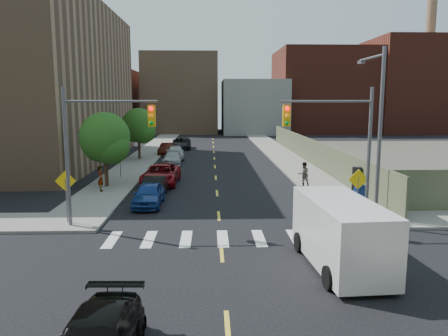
{
  "coord_description": "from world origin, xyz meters",
  "views": [
    {
      "loc": [
        -0.47,
        -15.46,
        6.38
      ],
      "look_at": [
        0.43,
        12.42,
        2.0
      ],
      "focal_mm": 35.0,
      "sensor_mm": 36.0,
      "label": 1
    }
  ],
  "objects": [
    {
      "name": "bg_bldg_midwest",
      "position": [
        -6.0,
        72.0,
        7.5
      ],
      "size": [
        14.0,
        16.0,
        15.0
      ],
      "primitive_type": "cube",
      "color": "#8C6B4C",
      "rests_on": "ground"
    },
    {
      "name": "warn_sign_midwest",
      "position": [
        -7.8,
        20.0,
        1.99
      ],
      "size": [
        1.06,
        0.06,
        2.83
      ],
      "color": "#59595E",
      "rests_on": "ground"
    },
    {
      "name": "bg_bldg_center",
      "position": [
        8.0,
        70.0,
        5.0
      ],
      "size": [
        12.0,
        16.0,
        10.0
      ],
      "primitive_type": "cube",
      "color": "gray",
      "rests_on": "ground"
    },
    {
      "name": "parked_car_black",
      "position": [
        -4.2,
        12.95,
        0.65
      ],
      "size": [
        1.6,
        4.04,
        1.31
      ],
      "primitive_type": "imported",
      "rotation": [
        0.0,
        0.0,
        -0.06
      ],
      "color": "black",
      "rests_on": "ground"
    },
    {
      "name": "warn_sign_ne",
      "position": [
        7.2,
        6.5,
        1.99
      ],
      "size": [
        1.06,
        0.06,
        2.83
      ],
      "color": "#59595E",
      "rests_on": "ground"
    },
    {
      "name": "bg_bldg_west",
      "position": [
        -22.0,
        70.0,
        6.0
      ],
      "size": [
        14.0,
        18.0,
        12.0
      ],
      "primitive_type": "cube",
      "color": "#592319",
      "rests_on": "ground"
    },
    {
      "name": "warn_sign_nw",
      "position": [
        -7.8,
        6.5,
        1.99
      ],
      "size": [
        1.06,
        0.06,
        2.83
      ],
      "color": "#59595E",
      "rests_on": "ground"
    },
    {
      "name": "fence_north",
      "position": [
        9.6,
        28.0,
        1.25
      ],
      "size": [
        0.12,
        44.0,
        2.5
      ],
      "primitive_type": "cube",
      "color": "#656D4C",
      "rests_on": "ground"
    },
    {
      "name": "parked_car_blue",
      "position": [
        -4.2,
        10.51,
        0.71
      ],
      "size": [
        1.74,
        4.18,
        1.41
      ],
      "primitive_type": "imported",
      "rotation": [
        0.0,
        0.0,
        -0.02
      ],
      "color": "navy",
      "rests_on": "ground"
    },
    {
      "name": "signal_ne",
      "position": [
        5.98,
        6.0,
        4.53
      ],
      "size": [
        4.59,
        0.3,
        7.0
      ],
      "color": "#59595E",
      "rests_on": "ground"
    },
    {
      "name": "cargo_van",
      "position": [
        4.49,
        0.6,
        1.39
      ],
      "size": [
        2.73,
        5.91,
        2.64
      ],
      "rotation": [
        0.0,
        0.0,
        0.07
      ],
      "color": "white",
      "rests_on": "ground"
    },
    {
      "name": "parked_car_white",
      "position": [
        -4.2,
        31.51,
        0.76
      ],
      "size": [
        2.15,
        4.58,
        1.52
      ],
      "primitive_type": "imported",
      "rotation": [
        0.0,
        0.0,
        0.08
      ],
      "color": "silver",
      "rests_on": "ground"
    },
    {
      "name": "pedestrian_east",
      "position": [
        6.3,
        15.41,
        1.04
      ],
      "size": [
        0.97,
        0.82,
        1.78
      ],
      "primitive_type": "imported",
      "rotation": [
        0.0,
        0.0,
        3.32
      ],
      "color": "gray",
      "rests_on": "sidewalk_ne"
    },
    {
      "name": "bg_bldg_fareast",
      "position": [
        38.0,
        70.0,
        9.0
      ],
      "size": [
        14.0,
        16.0,
        18.0
      ],
      "primitive_type": "cube",
      "color": "#592319",
      "rests_on": "ground"
    },
    {
      "name": "signal_nw",
      "position": [
        -5.98,
        6.0,
        4.53
      ],
      "size": [
        4.59,
        0.3,
        7.0
      ],
      "color": "#59595E",
      "rests_on": "ground"
    },
    {
      "name": "ground",
      "position": [
        0.0,
        0.0,
        0.0
      ],
      "size": [
        160.0,
        160.0,
        0.0
      ],
      "primitive_type": "plane",
      "color": "black",
      "rests_on": "ground"
    },
    {
      "name": "sidewalk_ne",
      "position": [
        7.75,
        41.5,
        0.07
      ],
      "size": [
        3.5,
        73.0,
        0.15
      ],
      "primitive_type": "cube",
      "color": "gray",
      "rests_on": "ground"
    },
    {
      "name": "bg_bldg_east",
      "position": [
        22.0,
        72.0,
        8.0
      ],
      "size": [
        18.0,
        18.0,
        16.0
      ],
      "primitive_type": "cube",
      "color": "#592319",
      "rests_on": "ground"
    },
    {
      "name": "sidewalk_nw",
      "position": [
        -7.75,
        41.5,
        0.07
      ],
      "size": [
        3.5,
        73.0,
        0.15
      ],
      "primitive_type": "cube",
      "color": "gray",
      "rests_on": "ground"
    },
    {
      "name": "parked_car_grey",
      "position": [
        -4.2,
        41.58,
        0.74
      ],
      "size": [
        2.66,
        5.4,
        1.47
      ],
      "primitive_type": "imported",
      "rotation": [
        0.0,
        0.0,
        0.04
      ],
      "color": "black",
      "rests_on": "ground"
    },
    {
      "name": "payphone",
      "position": [
        9.2,
        12.63,
        1.07
      ],
      "size": [
        0.67,
        0.6,
        1.85
      ],
      "primitive_type": "cube",
      "rotation": [
        0.0,
        0.0,
        -0.33
      ],
      "color": "black",
      "rests_on": "sidewalk_ne"
    },
    {
      "name": "streetlight_ne",
      "position": [
        8.2,
        6.9,
        5.22
      ],
      "size": [
        0.25,
        3.7,
        9.0
      ],
      "color": "#59595E",
      "rests_on": "ground"
    },
    {
      "name": "tree_west_far",
      "position": [
        -8.0,
        31.05,
        3.48
      ],
      "size": [
        3.66,
        3.64,
        5.52
      ],
      "color": "#332114",
      "rests_on": "ground"
    },
    {
      "name": "mailbox",
      "position": [
        8.14,
        8.81,
        0.86
      ],
      "size": [
        0.65,
        0.53,
        1.47
      ],
      "rotation": [
        0.0,
        0.0,
        0.12
      ],
      "color": "#0D2050",
      "rests_on": "sidewalk_ne"
    },
    {
      "name": "smokestack",
      "position": [
        42.0,
        70.0,
        14.0
      ],
      "size": [
        1.8,
        1.8,
        28.0
      ],
      "primitive_type": "cylinder",
      "color": "#8C6B4C",
      "rests_on": "ground"
    },
    {
      "name": "pedestrian_west",
      "position": [
        -7.96,
        14.19,
        1.03
      ],
      "size": [
        0.59,
        0.73,
        1.76
      ],
      "primitive_type": "imported",
      "rotation": [
        0.0,
        0.0,
        1.86
      ],
      "color": "gray",
      "rests_on": "sidewalk_nw"
    },
    {
      "name": "parked_car_silver",
      "position": [
        -4.2,
        27.82,
        0.63
      ],
      "size": [
        1.89,
        4.41,
        1.27
      ],
      "primitive_type": "imported",
      "rotation": [
        0.0,
        0.0,
        0.03
      ],
      "color": "#999DA0",
      "rests_on": "ground"
    },
    {
      "name": "parked_car_maroon",
      "position": [
        -5.5,
        35.56,
        0.68
      ],
      "size": [
        1.83,
        4.24,
        1.36
      ],
      "primitive_type": "imported",
      "rotation": [
        0.0,
        0.0,
        -0.1
      ],
      "color": "#3A100B",
      "rests_on": "ground"
    },
    {
      "name": "parked_car_red",
      "position": [
        -4.2,
        17.24,
        0.77
      ],
      "size": [
        2.77,
        5.62,
        1.54
      ],
      "primitive_type": "imported",
      "rotation": [
        0.0,
        0.0,
        -0.04
      ],
      "color": "maroon",
      "rests_on": "ground"
    },
    {
      "name": "tree_west_near",
      "position": [
        -8.0,
        16.05,
        3.48
      ],
      "size": [
        3.66,
        3.64,
        5.52
      ],
      "color": "#332114",
      "rests_on": "ground"
    }
  ]
}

